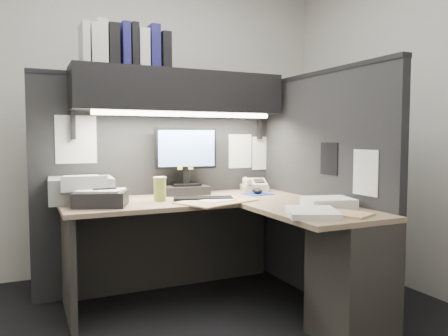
{
  "coord_description": "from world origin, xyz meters",
  "views": [
    {
      "loc": [
        -0.94,
        -2.35,
        1.16
      ],
      "look_at": [
        0.37,
        0.51,
        0.94
      ],
      "focal_mm": 35.0,
      "sensor_mm": 36.0,
      "label": 1
    }
  ],
  "objects": [
    {
      "name": "floor",
      "position": [
        0.0,
        0.0,
        0.0
      ],
      "size": [
        3.5,
        3.5,
        0.0
      ],
      "primitive_type": "plane",
      "color": "black",
      "rests_on": "ground"
    },
    {
      "name": "wall_back",
      "position": [
        0.0,
        1.5,
        1.35
      ],
      "size": [
        3.5,
        0.04,
        2.7
      ],
      "primitive_type": "cube",
      "color": "silver",
      "rests_on": "floor"
    },
    {
      "name": "wall_front",
      "position": [
        0.0,
        -1.5,
        1.35
      ],
      "size": [
        3.5,
        0.04,
        2.7
      ],
      "primitive_type": "cube",
      "color": "silver",
      "rests_on": "floor"
    },
    {
      "name": "wall_right",
      "position": [
        1.75,
        0.0,
        1.35
      ],
      "size": [
        0.04,
        3.0,
        2.7
      ],
      "primitive_type": "cube",
      "color": "silver",
      "rests_on": "floor"
    },
    {
      "name": "partition_back",
      "position": [
        0.03,
        0.93,
        0.8
      ],
      "size": [
        1.9,
        0.06,
        1.6
      ],
      "primitive_type": "cube",
      "color": "black",
      "rests_on": "floor"
    },
    {
      "name": "partition_right",
      "position": [
        0.98,
        0.18,
        0.8
      ],
      "size": [
        0.06,
        1.5,
        1.6
      ],
      "primitive_type": "cube",
      "color": "black",
      "rests_on": "floor"
    },
    {
      "name": "desk",
      "position": [
        0.43,
        -0.0,
        0.44
      ],
      "size": [
        1.7,
        1.53,
        0.73
      ],
      "color": "#967E5F",
      "rests_on": "floor"
    },
    {
      "name": "overhead_shelf",
      "position": [
        0.12,
        0.75,
        1.5
      ],
      "size": [
        1.55,
        0.34,
        0.3
      ],
      "primitive_type": "cube",
      "color": "black",
      "rests_on": "partition_back"
    },
    {
      "name": "task_light_tube",
      "position": [
        0.12,
        0.61,
        1.33
      ],
      "size": [
        1.32,
        0.04,
        0.04
      ],
      "primitive_type": "cylinder",
      "rotation": [
        0.0,
        1.57,
        0.0
      ],
      "color": "white",
      "rests_on": "overhead_shelf"
    },
    {
      "name": "monitor",
      "position": [
        0.18,
        0.77,
        0.93
      ],
      "size": [
        0.47,
        0.24,
        0.51
      ],
      "rotation": [
        0.0,
        0.0,
        -0.11
      ],
      "color": "black",
      "rests_on": "desk"
    },
    {
      "name": "keyboard",
      "position": [
        0.18,
        0.45,
        0.74
      ],
      "size": [
        0.43,
        0.25,
        0.02
      ],
      "primitive_type": "cube",
      "rotation": [
        0.0,
        0.0,
        -0.31
      ],
      "color": "black",
      "rests_on": "desk"
    },
    {
      "name": "mousepad",
      "position": [
        0.68,
        0.56,
        0.73
      ],
      "size": [
        0.22,
        0.2,
        0.0
      ],
      "primitive_type": "cube",
      "rotation": [
        0.0,
        0.0,
        0.13
      ],
      "color": "navy",
      "rests_on": "desk"
    },
    {
      "name": "mouse",
      "position": [
        0.68,
        0.56,
        0.75
      ],
      "size": [
        0.08,
        0.12,
        0.04
      ],
      "primitive_type": "ellipsoid",
      "rotation": [
        0.0,
        0.0,
        -0.05
      ],
      "color": "black",
      "rests_on": "mousepad"
    },
    {
      "name": "telephone",
      "position": [
        0.75,
        0.74,
        0.77
      ],
      "size": [
        0.25,
        0.26,
        0.08
      ],
      "primitive_type": "cube",
      "rotation": [
        0.0,
        0.0,
        -0.28
      ],
      "color": "beige",
      "rests_on": "desk"
    },
    {
      "name": "coffee_cup",
      "position": [
        -0.1,
        0.52,
        0.81
      ],
      "size": [
        0.08,
        0.08,
        0.16
      ],
      "primitive_type": "cylinder",
      "rotation": [
        0.0,
        0.0,
        -0.01
      ],
      "color": "#C2BC4D",
      "rests_on": "desk"
    },
    {
      "name": "printer",
      "position": [
        -0.59,
        0.71,
        0.81
      ],
      "size": [
        0.43,
        0.37,
        0.16
      ],
      "primitive_type": "cube",
      "rotation": [
        0.0,
        0.0,
        -0.06
      ],
      "color": "#989C9E",
      "rests_on": "desk"
    },
    {
      "name": "notebook_stack",
      "position": [
        -0.5,
        0.47,
        0.78
      ],
      "size": [
        0.38,
        0.35,
        0.09
      ],
      "primitive_type": "cube",
      "rotation": [
        0.0,
        0.0,
        -0.35
      ],
      "color": "black",
      "rests_on": "desk"
    },
    {
      "name": "open_folder",
      "position": [
        0.23,
        0.32,
        0.73
      ],
      "size": [
        0.59,
        0.49,
        0.01
      ],
      "primitive_type": "cube",
      "rotation": [
        0.0,
        0.0,
        0.38
      ],
      "color": "tan",
      "rests_on": "desk"
    },
    {
      "name": "paper_stack_a",
      "position": [
        0.79,
        -0.15,
        0.76
      ],
      "size": [
        0.34,
        0.31,
        0.06
      ],
      "primitive_type": "cube",
      "rotation": [
        0.0,
        0.0,
        -0.26
      ],
      "color": "white",
      "rests_on": "desk"
    },
    {
      "name": "paper_stack_b",
      "position": [
        0.51,
        -0.37,
        0.75
      ],
      "size": [
        0.38,
        0.41,
        0.03
      ],
      "primitive_type": "cube",
      "rotation": [
        0.0,
        0.0,
        -0.46
      ],
      "color": "white",
      "rests_on": "desk"
    },
    {
      "name": "manila_stack",
      "position": [
        0.69,
        -0.44,
        0.74
      ],
      "size": [
        0.28,
        0.31,
        0.01
      ],
      "primitive_type": "cube",
      "rotation": [
        0.0,
        0.0,
        0.43
      ],
      "color": "tan",
      "rests_on": "desk"
    },
    {
      "name": "binder_row",
      "position": [
        -0.27,
        0.75,
        1.79
      ],
      "size": [
        0.61,
        0.25,
        0.3
      ],
      "color": "white",
      "rests_on": "overhead_shelf"
    },
    {
      "name": "pinned_papers",
      "position": [
        0.42,
        0.56,
        1.05
      ],
      "size": [
        1.76,
        1.31,
        0.51
      ],
      "color": "white",
      "rests_on": "partition_back"
    }
  ]
}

